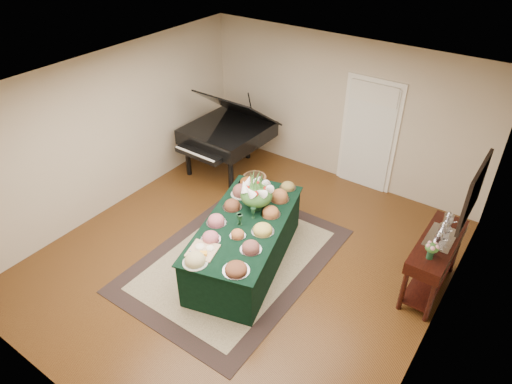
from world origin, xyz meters
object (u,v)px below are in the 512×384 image
Objects in this scene: grand_piano at (227,133)px; mahogany_sideboard at (436,252)px; buffet_table at (245,243)px; floral_centerpiece at (256,192)px.

mahogany_sideboard is (4.28, -0.94, -0.16)m from grand_piano.
buffet_table is 1.49× the size of grand_piano.
mahogany_sideboard is at bearing -12.34° from grand_piano.
grand_piano is 1.26× the size of mahogany_sideboard.
floral_centerpiece is 0.29× the size of grand_piano.
buffet_table is 5.13× the size of floral_centerpiece.
mahogany_sideboard reaches higher than buffet_table.
buffet_table is 0.78m from floral_centerpiece.
buffet_table is 2.76m from grand_piano.
floral_centerpiece is at bearing 99.27° from buffet_table.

